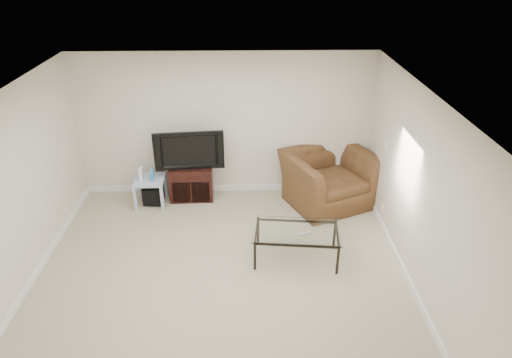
{
  "coord_description": "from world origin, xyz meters",
  "views": [
    {
      "loc": [
        0.36,
        -4.78,
        4.04
      ],
      "look_at": [
        0.5,
        1.2,
        0.9
      ],
      "focal_mm": 32.0,
      "sensor_mm": 36.0,
      "label": 1
    }
  ],
  "objects_px": {
    "tv_stand": "(192,181)",
    "side_table": "(151,191)",
    "coffee_table": "(296,244)",
    "television": "(189,148)",
    "subwoofer": "(153,194)",
    "recliner": "(329,170)"
  },
  "relations": [
    {
      "from": "coffee_table",
      "to": "television",
      "type": "bearing_deg",
      "value": 132.74
    },
    {
      "from": "tv_stand",
      "to": "side_table",
      "type": "bearing_deg",
      "value": -163.17
    },
    {
      "from": "side_table",
      "to": "recliner",
      "type": "distance_m",
      "value": 3.05
    },
    {
      "from": "side_table",
      "to": "coffee_table",
      "type": "height_order",
      "value": "side_table"
    },
    {
      "from": "subwoofer",
      "to": "coffee_table",
      "type": "xyz_separation_m",
      "value": [
        2.3,
        -1.6,
        0.07
      ]
    },
    {
      "from": "television",
      "to": "recliner",
      "type": "xyz_separation_m",
      "value": [
        2.35,
        -0.2,
        -0.34
      ]
    },
    {
      "from": "television",
      "to": "coffee_table",
      "type": "height_order",
      "value": "television"
    },
    {
      "from": "tv_stand",
      "to": "side_table",
      "type": "height_order",
      "value": "tv_stand"
    },
    {
      "from": "side_table",
      "to": "recliner",
      "type": "bearing_deg",
      "value": 0.0
    },
    {
      "from": "television",
      "to": "recliner",
      "type": "bearing_deg",
      "value": -10.72
    },
    {
      "from": "tv_stand",
      "to": "television",
      "type": "height_order",
      "value": "television"
    },
    {
      "from": "tv_stand",
      "to": "side_table",
      "type": "relative_size",
      "value": 1.48
    },
    {
      "from": "tv_stand",
      "to": "coffee_table",
      "type": "relative_size",
      "value": 0.61
    },
    {
      "from": "television",
      "to": "coffee_table",
      "type": "bearing_deg",
      "value": -53.15
    },
    {
      "from": "television",
      "to": "side_table",
      "type": "xyz_separation_m",
      "value": [
        -0.68,
        -0.2,
        -0.71
      ]
    },
    {
      "from": "side_table",
      "to": "recliner",
      "type": "relative_size",
      "value": 0.36
    },
    {
      "from": "subwoofer",
      "to": "side_table",
      "type": "bearing_deg",
      "value": -145.92
    },
    {
      "from": "television",
      "to": "coffee_table",
      "type": "distance_m",
      "value": 2.53
    },
    {
      "from": "tv_stand",
      "to": "subwoofer",
      "type": "height_order",
      "value": "tv_stand"
    },
    {
      "from": "side_table",
      "to": "recliner",
      "type": "xyz_separation_m",
      "value": [
        3.03,
        0.0,
        0.37
      ]
    },
    {
      "from": "side_table",
      "to": "television",
      "type": "bearing_deg",
      "value": 16.41
    },
    {
      "from": "tv_stand",
      "to": "recliner",
      "type": "xyz_separation_m",
      "value": [
        2.36,
        -0.23,
        0.3
      ]
    }
  ]
}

